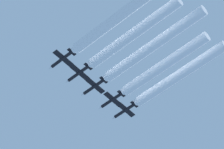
{
  "coord_description": "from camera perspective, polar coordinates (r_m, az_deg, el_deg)",
  "views": [
    {
      "loc": [
        -102.58,
        -100.41,
        2.55
      ],
      "look_at": [
        -0.23,
        -8.91,
        172.48
      ],
      "focal_mm": 91.64,
      "sensor_mm": 36.0,
      "label": 1
    }
  ],
  "objects": [
    {
      "name": "smoke_trail_center",
      "position": [
        210.74,
        4.06,
        2.86
      ],
      "size": [
        3.98,
        47.11,
        3.98
      ],
      "color": "white"
    },
    {
      "name": "jet_far_right",
      "position": [
        231.25,
        1.24,
        -3.64
      ],
      "size": [
        9.14,
        13.32,
        3.2
      ],
      "color": "black"
    },
    {
      "name": "jet_far_left",
      "position": [
        214.61,
        -5.06,
        1.51
      ],
      "size": [
        9.14,
        13.32,
        3.2
      ],
      "color": "black"
    },
    {
      "name": "jet_inner_right",
      "position": [
        227.1,
        -0.07,
        -2.59
      ],
      "size": [
        9.14,
        13.32,
        3.2
      ],
      "color": "black"
    },
    {
      "name": "jet_inner_left",
      "position": [
        218.42,
        -3.4,
        0.09
      ],
      "size": [
        9.14,
        13.32,
        3.2
      ],
      "color": "black"
    },
    {
      "name": "smoke_trail_far_right",
      "position": [
        220.61,
        6.67,
        -0.09
      ],
      "size": [
        3.98,
        43.2,
        3.98
      ],
      "color": "white"
    },
    {
      "name": "smoke_trail_inner_right",
      "position": [
        216.67,
        5.15,
        0.91
      ],
      "size": [
        3.98,
        40.78,
        3.98
      ],
      "color": "white"
    },
    {
      "name": "smoke_trail_inner_left",
      "position": [
        207.16,
        2.08,
        4.03
      ],
      "size": [
        3.98,
        42.77,
        3.98
      ],
      "color": "white"
    },
    {
      "name": "smoke_trail_far_left",
      "position": [
        202.98,
        0.54,
        5.68
      ],
      "size": [
        3.98,
        43.73,
        3.98
      ],
      "color": "white"
    },
    {
      "name": "jet_center",
      "position": [
        222.54,
        -1.85,
        -1.24
      ],
      "size": [
        9.14,
        13.32,
        3.2
      ],
      "color": "black"
    }
  ]
}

